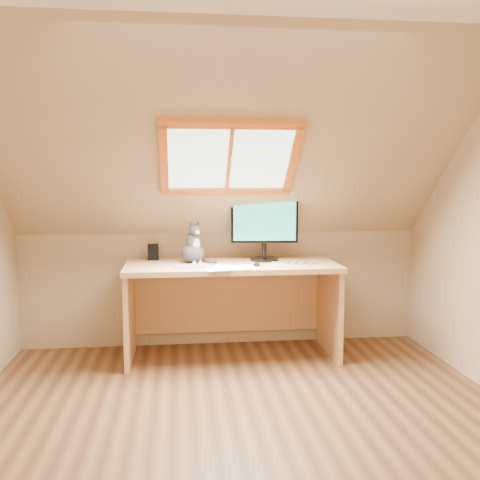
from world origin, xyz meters
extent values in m
plane|color=brown|center=(0.00, 0.00, 0.00)|extent=(3.50, 3.50, 0.00)
cube|color=tan|center=(0.00, -1.75, 1.20)|extent=(3.50, 0.02, 2.40)
cube|color=tan|center=(0.00, 1.75, 0.50)|extent=(3.50, 0.02, 1.00)
cube|color=tan|center=(0.00, 0.97, 1.70)|extent=(3.50, 1.56, 1.41)
cube|color=#B2E0CC|center=(0.00, 1.05, 1.63)|extent=(0.90, 0.53, 0.48)
cube|color=orange|center=(0.00, 1.05, 1.63)|extent=(1.02, 0.64, 0.59)
cube|color=tan|center=(0.05, 1.38, 0.77)|extent=(1.73, 0.75, 0.04)
cube|color=tan|center=(-0.78, 1.38, 0.37)|extent=(0.04, 0.68, 0.74)
cube|color=tan|center=(0.88, 1.38, 0.37)|extent=(0.04, 0.68, 0.74)
cube|color=tan|center=(0.05, 1.73, 0.37)|extent=(1.63, 0.03, 0.52)
cylinder|color=black|center=(0.34, 1.48, 0.80)|extent=(0.24, 0.24, 0.02)
cylinder|color=black|center=(0.34, 1.48, 0.87)|extent=(0.04, 0.04, 0.13)
cube|color=black|center=(0.34, 1.48, 1.12)|extent=(0.57, 0.10, 0.37)
cube|color=#1D87C6|center=(0.33, 1.45, 1.12)|extent=(0.52, 0.06, 0.33)
ellipsoid|color=#413C39|center=(-0.27, 1.42, 0.87)|extent=(0.26, 0.28, 0.16)
ellipsoid|color=#413C39|center=(-0.26, 1.41, 0.96)|extent=(0.16, 0.16, 0.18)
ellipsoid|color=silver|center=(-0.24, 1.36, 0.95)|extent=(0.07, 0.05, 0.10)
ellipsoid|color=#413C39|center=(-0.25, 1.37, 1.06)|extent=(0.12, 0.12, 0.09)
sphere|color=silver|center=(-0.23, 1.33, 1.05)|extent=(0.04, 0.04, 0.04)
cone|color=#413C39|center=(-0.28, 1.38, 1.11)|extent=(0.06, 0.05, 0.06)
cone|color=#413C39|center=(-0.22, 1.40, 1.11)|extent=(0.06, 0.06, 0.06)
cube|color=black|center=(-0.60, 1.63, 0.85)|extent=(0.10, 0.10, 0.13)
cube|color=#B2B2B7|center=(-0.28, 1.22, 0.79)|extent=(0.27, 0.19, 0.01)
ellipsoid|color=black|center=(0.23, 1.18, 0.80)|extent=(0.07, 0.10, 0.03)
cube|color=white|center=(0.03, 1.12, 0.79)|extent=(0.33, 0.27, 0.00)
cube|color=white|center=(0.03, 1.12, 0.79)|extent=(0.32, 0.24, 0.00)
cube|color=white|center=(0.03, 1.12, 0.79)|extent=(0.35, 0.30, 0.00)
cube|color=white|center=(0.03, 1.12, 0.79)|extent=(0.34, 0.28, 0.00)
camera|label=1|loc=(-0.38, -2.94, 1.46)|focal=40.00mm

